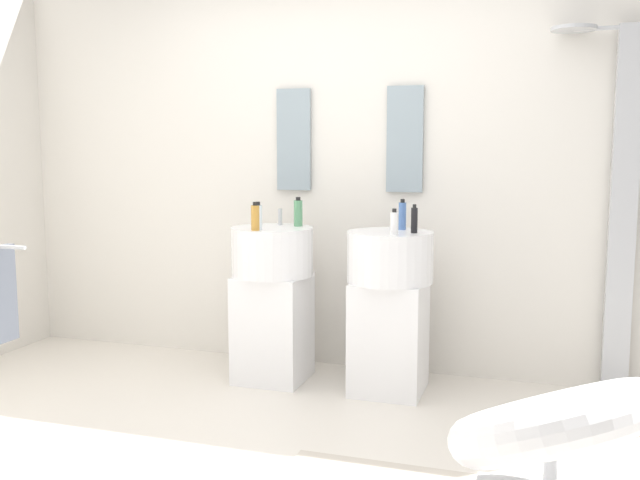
# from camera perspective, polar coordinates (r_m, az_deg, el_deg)

# --- Properties ---
(ground_plane) EXTENTS (4.80, 3.60, 0.04)m
(ground_plane) POSITION_cam_1_polar(r_m,az_deg,el_deg) (3.27, -5.76, -18.23)
(ground_plane) COLOR silver
(rear_partition) EXTENTS (4.80, 0.10, 2.60)m
(rear_partition) POSITION_cam_1_polar(r_m,az_deg,el_deg) (4.51, 2.49, 6.19)
(rear_partition) COLOR silver
(rear_partition) RESTS_ON ground_plane
(pedestal_sink_left) EXTENTS (0.49, 0.49, 1.03)m
(pedestal_sink_left) POSITION_cam_1_polar(r_m,az_deg,el_deg) (4.28, -3.81, -4.60)
(pedestal_sink_left) COLOR white
(pedestal_sink_left) RESTS_ON ground_plane
(pedestal_sink_right) EXTENTS (0.49, 0.49, 1.03)m
(pedestal_sink_right) POSITION_cam_1_polar(r_m,az_deg,el_deg) (4.08, 5.57, -5.23)
(pedestal_sink_right) COLOR white
(pedestal_sink_right) RESTS_ON ground_plane
(vanity_mirror_left) EXTENTS (0.22, 0.03, 0.63)m
(vanity_mirror_left) POSITION_cam_1_polar(r_m,az_deg,el_deg) (4.55, -2.10, 8.02)
(vanity_mirror_left) COLOR #8C9EA8
(vanity_mirror_right) EXTENTS (0.22, 0.03, 0.63)m
(vanity_mirror_right) POSITION_cam_1_polar(r_m,az_deg,el_deg) (4.36, 6.82, 8.00)
(vanity_mirror_right) COLOR #8C9EA8
(shower_column) EXTENTS (0.49, 0.24, 2.05)m
(shower_column) POSITION_cam_1_polar(r_m,az_deg,el_deg) (4.25, 22.91, 2.58)
(shower_column) COLOR #B7BABF
(shower_column) RESTS_ON ground_plane
(lounge_chair) EXTENTS (1.10, 1.09, 0.65)m
(lounge_chair) POSITION_cam_1_polar(r_m,az_deg,el_deg) (2.82, 18.06, -14.67)
(lounge_chair) COLOR #B7BABF
(lounge_chair) RESTS_ON ground_plane
(soap_bottle_green) EXTENTS (0.05, 0.05, 0.17)m
(soap_bottle_green) POSITION_cam_1_polar(r_m,az_deg,el_deg) (4.27, -1.76, 2.19)
(soap_bottle_green) COLOR #59996B
(soap_bottle_green) RESTS_ON pedestal_sink_left
(soap_bottle_white) EXTENTS (0.04, 0.04, 0.14)m
(soap_bottle_white) POSITION_cam_1_polar(r_m,az_deg,el_deg) (3.86, 5.96, 1.37)
(soap_bottle_white) COLOR white
(soap_bottle_white) RESTS_ON pedestal_sink_right
(soap_bottle_clear) EXTENTS (0.05, 0.05, 0.16)m
(soap_bottle_clear) POSITION_cam_1_polar(r_m,az_deg,el_deg) (4.07, -5.00, 1.84)
(soap_bottle_clear) COLOR silver
(soap_bottle_clear) RESTS_ON pedestal_sink_left
(soap_bottle_black) EXTENTS (0.04, 0.04, 0.16)m
(soap_bottle_black) POSITION_cam_1_polar(r_m,az_deg,el_deg) (3.95, 7.55, 1.61)
(soap_bottle_black) COLOR black
(soap_bottle_black) RESTS_ON pedestal_sink_right
(soap_bottle_amber) EXTENTS (0.05, 0.05, 0.16)m
(soap_bottle_amber) POSITION_cam_1_polar(r_m,az_deg,el_deg) (4.06, -5.19, 1.82)
(soap_bottle_amber) COLOR #C68C38
(soap_bottle_amber) RESTS_ON pedestal_sink_left
(soap_bottle_blue) EXTENTS (0.04, 0.04, 0.18)m
(soap_bottle_blue) POSITION_cam_1_polar(r_m,az_deg,el_deg) (4.10, 6.61, 1.95)
(soap_bottle_blue) COLOR #4C72B7
(soap_bottle_blue) RESTS_ON pedestal_sink_right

